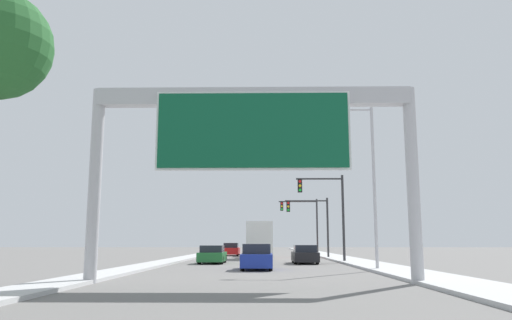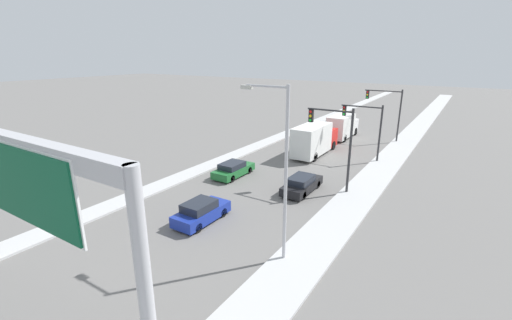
{
  "view_description": "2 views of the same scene",
  "coord_description": "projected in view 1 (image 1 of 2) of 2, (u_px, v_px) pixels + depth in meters",
  "views": [
    {
      "loc": [
        0.46,
        -2.06,
        1.63
      ],
      "look_at": [
        0.0,
        25.07,
        6.08
      ],
      "focal_mm": 35.0,
      "sensor_mm": 36.0,
      "label": 1
    },
    {
      "loc": [
        14.37,
        12.13,
        10.92
      ],
      "look_at": [
        -0.4,
        35.44,
        2.33
      ],
      "focal_mm": 24.0,
      "sensor_mm": 36.0,
      "label": 2
    }
  ],
  "objects": [
    {
      "name": "traffic_light_mid_block",
      "position": [
        314.0,
        217.0,
        49.7
      ],
      "size": [
        4.34,
        0.32,
        5.98
      ],
      "color": "#2D2D30",
      "rests_on": "ground"
    },
    {
      "name": "car_far_right",
      "position": [
        212.0,
        255.0,
        37.82
      ],
      "size": [
        1.87,
        4.49,
        1.35
      ],
      "color": "#1E662D",
      "rests_on": "ground"
    },
    {
      "name": "car_near_center",
      "position": [
        257.0,
        258.0,
        29.4
      ],
      "size": [
        1.81,
        4.21,
        1.5
      ],
      "color": "navy",
      "rests_on": "ground"
    },
    {
      "name": "car_mid_left",
      "position": [
        305.0,
        255.0,
        37.66
      ],
      "size": [
        1.81,
        4.62,
        1.38
      ],
      "color": "black",
      "rests_on": "ground"
    },
    {
      "name": "truck_box_secondary",
      "position": [
        260.0,
        240.0,
        48.47
      ],
      "size": [
        2.41,
        8.34,
        3.47
      ],
      "color": "red",
      "rests_on": "ground"
    },
    {
      "name": "street_lamp_right",
      "position": [
        368.0,
        173.0,
        29.07
      ],
      "size": [
        2.76,
        0.28,
        9.54
      ],
      "color": "#B2B2B7",
      "rests_on": "ground"
    },
    {
      "name": "sidewalk_right",
      "position": [
        324.0,
        255.0,
        60.86
      ],
      "size": [
        3.0,
        120.0,
        0.15
      ],
      "color": "#BABABA",
      "rests_on": "ground"
    },
    {
      "name": "car_mid_right",
      "position": [
        231.0,
        250.0,
        59.25
      ],
      "size": [
        1.85,
        4.77,
        1.49
      ],
      "color": "red",
      "rests_on": "ground"
    },
    {
      "name": "traffic_light_near_intersection",
      "position": [
        329.0,
        204.0,
        39.92
      ],
      "size": [
        3.82,
        0.32,
        6.95
      ],
      "color": "#2D2D30",
      "rests_on": "ground"
    },
    {
      "name": "median_strip_left",
      "position": [
        202.0,
        255.0,
        61.11
      ],
      "size": [
        2.0,
        120.0,
        0.15
      ],
      "color": "#BABABA",
      "rests_on": "ground"
    },
    {
      "name": "truck_box_primary",
      "position": [
        261.0,
        242.0,
        57.78
      ],
      "size": [
        2.32,
        7.06,
        3.17
      ],
      "color": "white",
      "rests_on": "ground"
    },
    {
      "name": "sign_gantry",
      "position": [
        253.0,
        132.0,
        20.39
      ],
      "size": [
        13.4,
        0.73,
        7.92
      ],
      "color": "#B2B2B7",
      "rests_on": "ground"
    },
    {
      "name": "traffic_light_far_intersection",
      "position": [
        305.0,
        217.0,
        59.64
      ],
      "size": [
        4.67,
        0.32,
        6.7
      ],
      "color": "#2D2D30",
      "rests_on": "ground"
    }
  ]
}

